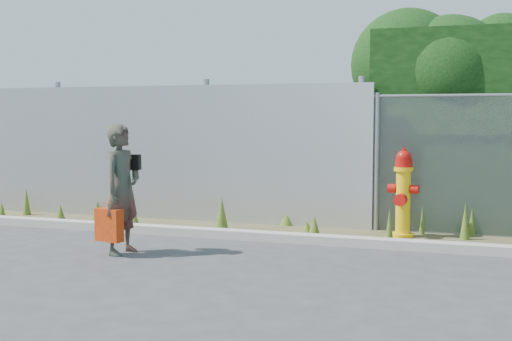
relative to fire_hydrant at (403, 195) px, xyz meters
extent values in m
plane|color=#3A3A3D|center=(-1.48, -2.57, -0.62)|extent=(80.00, 80.00, 0.00)
cube|color=#A59F95|center=(-1.48, -0.77, -0.56)|extent=(16.00, 0.22, 0.12)
cube|color=#4D452C|center=(-1.48, -0.17, -0.61)|extent=(16.00, 1.20, 0.01)
cone|color=#405A1B|center=(-4.53, 0.21, -0.49)|extent=(0.09, 0.09, 0.25)
cone|color=#405A1B|center=(-4.58, -0.58, -0.50)|extent=(0.22, 0.22, 0.23)
cone|color=#405A1B|center=(-1.80, 0.42, -0.50)|extent=(0.22, 0.22, 0.23)
cone|color=#405A1B|center=(-1.31, -0.28, -0.51)|extent=(0.20, 0.20, 0.21)
cone|color=#405A1B|center=(0.83, 0.06, -0.36)|extent=(0.14, 0.14, 0.51)
cone|color=#405A1B|center=(-1.18, -0.36, -0.46)|extent=(0.19, 0.19, 0.30)
cone|color=#405A1B|center=(0.92, 0.40, -0.42)|extent=(0.12, 0.12, 0.40)
cone|color=#405A1B|center=(-2.60, -0.30, -0.36)|extent=(0.20, 0.20, 0.50)
cone|color=#405A1B|center=(-6.32, 0.05, -0.38)|extent=(0.15, 0.15, 0.46)
cone|color=#405A1B|center=(-6.33, -0.55, -0.46)|extent=(0.15, 0.15, 0.31)
cone|color=#405A1B|center=(-5.31, -0.42, -0.47)|extent=(0.18, 0.18, 0.29)
cone|color=#405A1B|center=(0.25, 0.27, -0.41)|extent=(0.08, 0.08, 0.41)
cone|color=#405A1B|center=(-0.16, -0.24, -0.40)|extent=(0.11, 0.11, 0.43)
cone|color=#405A1B|center=(-4.06, -0.29, -0.49)|extent=(0.17, 0.17, 0.24)
cone|color=#405A1B|center=(-5.12, 0.36, -0.49)|extent=(0.14, 0.14, 0.26)
cube|color=#B4B5BB|center=(-4.73, 0.43, 0.48)|extent=(8.50, 0.08, 2.20)
cylinder|color=gray|center=(-5.98, 0.55, 0.53)|extent=(0.10, 0.10, 2.30)
cylinder|color=gray|center=(-3.18, 0.55, 0.53)|extent=(0.10, 0.10, 2.30)
cylinder|color=gray|center=(-0.68, 0.55, 0.53)|extent=(0.10, 0.10, 2.30)
cylinder|color=gray|center=(-0.43, 0.43, 0.41)|extent=(0.07, 0.07, 2.05)
sphere|color=black|center=(-0.11, 1.52, 1.91)|extent=(1.79, 1.79, 1.79)
sphere|color=black|center=(0.55, 1.38, 1.76)|extent=(1.78, 1.78, 1.78)
sphere|color=black|center=(1.31, 1.61, 2.08)|extent=(1.18, 1.18, 1.18)
cylinder|color=yellow|center=(0.00, 0.01, -0.58)|extent=(0.31, 0.31, 0.07)
cylinder|color=yellow|center=(0.00, 0.01, -0.14)|extent=(0.20, 0.20, 0.95)
cylinder|color=yellow|center=(0.00, 0.01, 0.36)|extent=(0.27, 0.27, 0.06)
cylinder|color=#B20F0A|center=(0.00, 0.01, 0.44)|extent=(0.23, 0.23, 0.11)
sphere|color=#B20F0A|center=(0.00, 0.01, 0.51)|extent=(0.21, 0.21, 0.21)
cylinder|color=#B20F0A|center=(0.00, 0.01, 0.63)|extent=(0.06, 0.06, 0.06)
cylinder|color=#B20F0A|center=(-0.16, 0.01, 0.08)|extent=(0.11, 0.12, 0.12)
cylinder|color=#B20F0A|center=(0.16, 0.01, 0.08)|extent=(0.11, 0.12, 0.12)
cylinder|color=#B20F0A|center=(0.00, -0.15, -0.06)|extent=(0.17, 0.13, 0.17)
imported|color=#0E5C41|center=(-3.22, -2.11, 0.19)|extent=(0.46, 0.64, 1.61)
cube|color=#A62309|center=(-3.30, -2.29, -0.23)|extent=(0.36, 0.13, 0.40)
cylinder|color=#A62309|center=(-3.30, -2.29, 0.03)|extent=(0.17, 0.02, 0.02)
cube|color=black|center=(-3.21, -1.91, 0.51)|extent=(0.26, 0.11, 0.19)
camera|label=1|loc=(0.79, -9.08, 1.09)|focal=45.00mm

